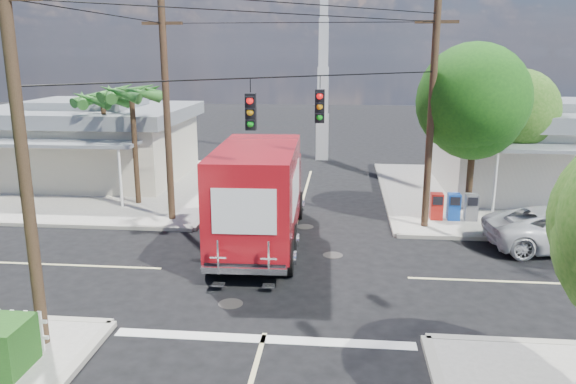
# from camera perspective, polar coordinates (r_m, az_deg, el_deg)

# --- Properties ---
(ground) EXTENTS (120.00, 120.00, 0.00)m
(ground) POSITION_cam_1_polar(r_m,az_deg,el_deg) (18.24, -0.62, -8.25)
(ground) COLOR black
(ground) RESTS_ON ground
(sidewalk_ne) EXTENTS (14.12, 14.12, 0.14)m
(sidewalk_ne) POSITION_cam_1_polar(r_m,az_deg,el_deg) (29.89, 23.03, -0.35)
(sidewalk_ne) COLOR gray
(sidewalk_ne) RESTS_ON ground
(sidewalk_nw) EXTENTS (14.12, 14.12, 0.14)m
(sidewalk_nw) POSITION_cam_1_polar(r_m,az_deg,el_deg) (31.21, -18.61, 0.61)
(sidewalk_nw) COLOR gray
(sidewalk_nw) RESTS_ON ground
(road_markings) EXTENTS (32.00, 32.00, 0.01)m
(road_markings) POSITION_cam_1_polar(r_m,az_deg,el_deg) (16.90, -1.17, -10.11)
(road_markings) COLOR beige
(road_markings) RESTS_ON ground
(building_ne) EXTENTS (11.80, 10.20, 4.50)m
(building_ne) POSITION_cam_1_polar(r_m,az_deg,el_deg) (31.00, 25.71, 4.11)
(building_ne) COLOR silver
(building_ne) RESTS_ON sidewalk_ne
(building_nw) EXTENTS (10.80, 10.20, 4.30)m
(building_nw) POSITION_cam_1_polar(r_m,az_deg,el_deg) (32.70, -19.59, 4.96)
(building_nw) COLOR beige
(building_nw) RESTS_ON sidewalk_nw
(radio_tower) EXTENTS (0.80, 0.80, 17.00)m
(radio_tower) POSITION_cam_1_polar(r_m,az_deg,el_deg) (36.83, 3.59, 12.01)
(radio_tower) COLOR silver
(radio_tower) RESTS_ON ground
(tree_ne_front) EXTENTS (4.21, 4.14, 6.66)m
(tree_ne_front) POSITION_cam_1_polar(r_m,az_deg,el_deg) (24.24, 18.57, 8.22)
(tree_ne_front) COLOR #422D1C
(tree_ne_front) RESTS_ON sidewalk_ne
(tree_ne_back) EXTENTS (3.77, 3.66, 5.82)m
(tree_ne_back) POSITION_cam_1_polar(r_m,az_deg,el_deg) (27.08, 22.87, 7.15)
(tree_ne_back) COLOR #422D1C
(tree_ne_back) RESTS_ON sidewalk_ne
(palm_nw_front) EXTENTS (3.01, 3.08, 5.59)m
(palm_nw_front) POSITION_cam_1_polar(r_m,az_deg,el_deg) (26.09, -15.61, 9.40)
(palm_nw_front) COLOR #422D1C
(palm_nw_front) RESTS_ON sidewalk_nw
(palm_nw_back) EXTENTS (3.01, 3.08, 5.19)m
(palm_nw_back) POSITION_cam_1_polar(r_m,az_deg,el_deg) (28.26, -18.30, 8.77)
(palm_nw_back) COLOR #422D1C
(palm_nw_back) RESTS_ON sidewalk_nw
(utility_poles) EXTENTS (12.00, 10.68, 9.00)m
(utility_poles) POSITION_cam_1_polar(r_m,az_deg,el_deg) (18.84, -4.96, 7.14)
(utility_poles) COLOR #473321
(utility_poles) RESTS_ON ground
(vending_boxes) EXTENTS (1.90, 0.50, 1.10)m
(vending_boxes) POSITION_cam_1_polar(r_m,az_deg,el_deg) (24.26, 16.48, -1.43)
(vending_boxes) COLOR #AD1913
(vending_boxes) RESTS_ON sidewalk_ne
(delivery_truck) EXTENTS (3.03, 8.79, 3.76)m
(delivery_truck) POSITION_cam_1_polar(r_m,az_deg,el_deg) (20.41, -2.89, -0.19)
(delivery_truck) COLOR black
(delivery_truck) RESTS_ON ground
(parked_car) EXTENTS (5.63, 3.02, 1.50)m
(parked_car) POSITION_cam_1_polar(r_m,az_deg,el_deg) (22.38, 26.21, -3.45)
(parked_car) COLOR silver
(parked_car) RESTS_ON ground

